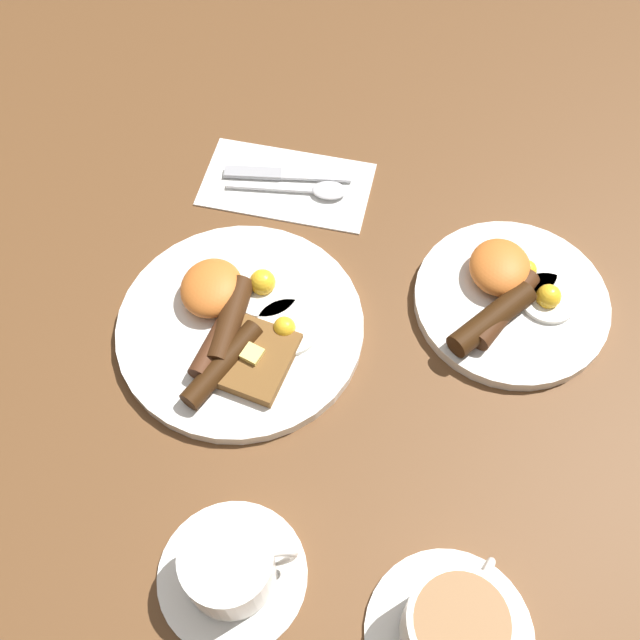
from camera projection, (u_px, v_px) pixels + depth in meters
ground_plane at (241, 330)px, 0.84m from camera, size 3.00×3.00×0.00m
breakfast_plate_near at (238, 324)px, 0.83m from camera, size 0.27×0.27×0.05m
breakfast_plate_far at (510, 296)px, 0.85m from camera, size 0.22×0.22×0.05m
teacup_near at (230, 568)px, 0.68m from camera, size 0.14×0.14×0.07m
teacup_far at (455, 629)px, 0.65m from camera, size 0.15×0.15×0.08m
napkin at (287, 184)px, 0.95m from camera, size 0.14×0.22×0.01m
knife at (280, 174)px, 0.95m from camera, size 0.03×0.16×0.01m
spoon at (315, 190)px, 0.94m from camera, size 0.03×0.16×0.01m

